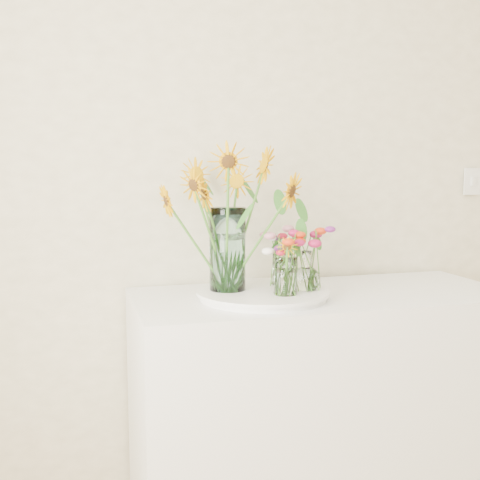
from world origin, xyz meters
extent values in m
cube|color=white|center=(-0.15, 1.93, 0.45)|extent=(1.40, 0.60, 0.90)
cylinder|color=white|center=(-0.39, 1.90, 0.91)|extent=(0.45, 0.45, 0.02)
cylinder|color=#9BCFCC|center=(-0.51, 1.94, 1.07)|extent=(0.15, 0.15, 0.30)
cylinder|color=white|center=(-0.34, 1.81, 0.99)|extent=(0.09, 0.09, 0.13)
cylinder|color=white|center=(-0.29, 1.97, 0.99)|extent=(0.10, 0.10, 0.13)
camera|label=1|loc=(-1.05, -0.09, 1.37)|focal=45.00mm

